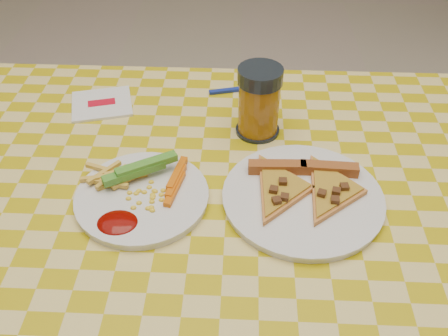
% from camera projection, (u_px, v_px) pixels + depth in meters
% --- Properties ---
extents(table, '(1.28, 0.88, 0.76)m').
position_uv_depth(table, '(226.00, 235.00, 0.86)').
color(table, silver).
rests_on(table, ground).
extents(plate_left, '(0.25, 0.25, 0.01)m').
position_uv_depth(plate_left, '(142.00, 198.00, 0.81)').
color(plate_left, silver).
rests_on(plate_left, table).
extents(plate_right, '(0.34, 0.34, 0.01)m').
position_uv_depth(plate_right, '(302.00, 199.00, 0.81)').
color(plate_right, silver).
rests_on(plate_right, table).
extents(fries_veggies, '(0.19, 0.18, 0.04)m').
position_uv_depth(fries_veggies, '(138.00, 184.00, 0.82)').
color(fries_veggies, gold).
rests_on(fries_veggies, plate_left).
extents(pizza_slices, '(0.21, 0.19, 0.02)m').
position_uv_depth(pizza_slices, '(304.00, 186.00, 0.81)').
color(pizza_slices, gold).
rests_on(pizza_slices, plate_right).
extents(drink_glass, '(0.08, 0.08, 0.14)m').
position_uv_depth(drink_glass, '(259.00, 102.00, 0.92)').
color(drink_glass, black).
rests_on(drink_glass, table).
extents(napkin, '(0.14, 0.14, 0.01)m').
position_uv_depth(napkin, '(102.00, 104.00, 1.03)').
color(napkin, silver).
rests_on(napkin, table).
extents(fork, '(0.13, 0.05, 0.01)m').
position_uv_depth(fork, '(240.00, 89.00, 1.07)').
color(fork, navy).
rests_on(fork, table).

